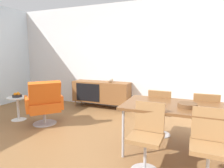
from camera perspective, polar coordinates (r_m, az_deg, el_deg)
name	(u,v)px	position (r m, az deg, el deg)	size (l,w,h in m)	color
ground_plane	(61,145)	(3.44, -14.66, -16.76)	(8.32, 8.32, 0.00)	olive
wall_back	(118,56)	(5.40, 1.75, 8.04)	(6.80, 0.12, 2.80)	white
sideboard	(101,92)	(5.37, -3.19, -2.28)	(1.60, 0.45, 0.72)	brown
vase_cobalt	(110,80)	(5.21, -0.53, 1.21)	(0.17, 0.17, 0.13)	beige
dining_table	(180,108)	(2.97, 19.23, -6.71)	(1.60, 0.90, 0.74)	brown
wooden_bowl_on_table	(187,105)	(2.87, 21.15, -5.83)	(0.26, 0.26, 0.06)	brown
dining_chair_front_right	(209,144)	(2.52, 26.39, -15.44)	(0.40, 0.42, 0.86)	#9E7042
dining_chair_front_left	(147,134)	(2.56, 10.12, -14.27)	(0.41, 0.44, 0.86)	#9E7042
dining_chair_back_left	(160,111)	(3.60, 13.95, -7.57)	(0.42, 0.44, 0.86)	#9E7042
dining_chair_back_right	(204,115)	(3.57, 25.32, -8.29)	(0.42, 0.44, 0.86)	#9E7042
lounge_chair_red	(44,103)	(4.28, -19.16, -5.22)	(0.91, 0.91, 0.95)	#D85919
side_table_round	(18,106)	(4.87, -25.77, -5.72)	(0.44, 0.44, 0.52)	white
fruit_bowl	(17,95)	(4.82, -25.94, -2.97)	(0.20, 0.20, 0.11)	#262628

